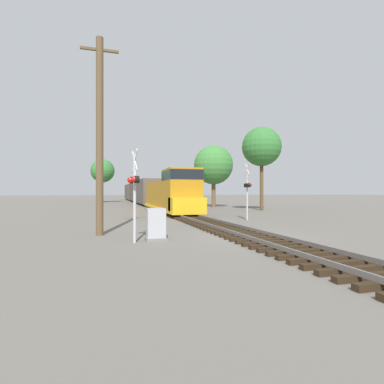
{
  "coord_description": "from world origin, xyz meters",
  "views": [
    {
      "loc": [
        -6.3,
        -12.58,
        2.09
      ],
      "look_at": [
        -0.96,
        6.09,
        2.1
      ],
      "focal_mm": 28.0,
      "sensor_mm": 36.0,
      "label": 1
    }
  ],
  "objects_px": {
    "tree_deep_background": "(103,171)",
    "utility_pole": "(100,135)",
    "freight_train": "(142,192)",
    "tree_mid_background": "(214,165)",
    "relay_cabinet": "(156,224)",
    "crossing_signal_near": "(134,186)",
    "crossing_signal_far": "(248,187)",
    "tree_far_right": "(262,147)"
  },
  "relations": [
    {
      "from": "crossing_signal_far",
      "to": "tree_mid_background",
      "type": "distance_m",
      "value": 19.56
    },
    {
      "from": "tree_mid_background",
      "to": "tree_far_right",
      "type": "bearing_deg",
      "value": -71.32
    },
    {
      "from": "freight_train",
      "to": "crossing_signal_near",
      "type": "relative_size",
      "value": 17.01
    },
    {
      "from": "utility_pole",
      "to": "tree_mid_background",
      "type": "distance_m",
      "value": 27.97
    },
    {
      "from": "crossing_signal_near",
      "to": "relay_cabinet",
      "type": "distance_m",
      "value": 1.97
    },
    {
      "from": "tree_far_right",
      "to": "tree_deep_background",
      "type": "height_order",
      "value": "tree_far_right"
    },
    {
      "from": "utility_pole",
      "to": "tree_deep_background",
      "type": "relative_size",
      "value": 1.09
    },
    {
      "from": "relay_cabinet",
      "to": "utility_pole",
      "type": "relative_size",
      "value": 0.15
    },
    {
      "from": "freight_train",
      "to": "tree_deep_background",
      "type": "height_order",
      "value": "tree_deep_background"
    },
    {
      "from": "crossing_signal_far",
      "to": "relay_cabinet",
      "type": "distance_m",
      "value": 10.95
    },
    {
      "from": "crossing_signal_far",
      "to": "tree_mid_background",
      "type": "height_order",
      "value": "tree_mid_background"
    },
    {
      "from": "utility_pole",
      "to": "crossing_signal_far",
      "type": "bearing_deg",
      "value": 25.92
    },
    {
      "from": "utility_pole",
      "to": "tree_mid_background",
      "type": "relative_size",
      "value": 1.12
    },
    {
      "from": "freight_train",
      "to": "tree_mid_background",
      "type": "height_order",
      "value": "tree_mid_background"
    },
    {
      "from": "crossing_signal_near",
      "to": "tree_mid_background",
      "type": "bearing_deg",
      "value": 145.54
    },
    {
      "from": "relay_cabinet",
      "to": "tree_deep_background",
      "type": "distance_m",
      "value": 50.66
    },
    {
      "from": "crossing_signal_near",
      "to": "crossing_signal_far",
      "type": "xyz_separation_m",
      "value": [
        8.97,
        7.66,
        0.12
      ]
    },
    {
      "from": "relay_cabinet",
      "to": "utility_pole",
      "type": "distance_m",
      "value": 5.31
    },
    {
      "from": "freight_train",
      "to": "tree_deep_background",
      "type": "distance_m",
      "value": 11.22
    },
    {
      "from": "crossing_signal_near",
      "to": "utility_pole",
      "type": "height_order",
      "value": "utility_pole"
    },
    {
      "from": "utility_pole",
      "to": "tree_far_right",
      "type": "distance_m",
      "value": 23.44
    },
    {
      "from": "crossing_signal_far",
      "to": "utility_pole",
      "type": "relative_size",
      "value": 0.44
    },
    {
      "from": "freight_train",
      "to": "crossing_signal_near",
      "type": "distance_m",
      "value": 43.44
    },
    {
      "from": "freight_train",
      "to": "crossing_signal_near",
      "type": "xyz_separation_m",
      "value": [
        -5.21,
        -43.13,
        0.31
      ]
    },
    {
      "from": "crossing_signal_far",
      "to": "relay_cabinet",
      "type": "height_order",
      "value": "crossing_signal_far"
    },
    {
      "from": "freight_train",
      "to": "crossing_signal_near",
      "type": "height_order",
      "value": "freight_train"
    },
    {
      "from": "freight_train",
      "to": "utility_pole",
      "type": "bearing_deg",
      "value": -99.29
    },
    {
      "from": "tree_far_right",
      "to": "crossing_signal_near",
      "type": "bearing_deg",
      "value": -131.32
    },
    {
      "from": "freight_train",
      "to": "utility_pole",
      "type": "distance_m",
      "value": 41.15
    },
    {
      "from": "relay_cabinet",
      "to": "utility_pole",
      "type": "bearing_deg",
      "value": 137.09
    },
    {
      "from": "tree_deep_background",
      "to": "crossing_signal_far",
      "type": "bearing_deg",
      "value": -75.85
    },
    {
      "from": "tree_mid_background",
      "to": "tree_deep_background",
      "type": "xyz_separation_m",
      "value": [
        -15.03,
        24.19,
        0.56
      ]
    },
    {
      "from": "crossing_signal_far",
      "to": "tree_deep_background",
      "type": "bearing_deg",
      "value": 21.03
    },
    {
      "from": "tree_far_right",
      "to": "tree_mid_background",
      "type": "height_order",
      "value": "tree_far_right"
    },
    {
      "from": "crossing_signal_near",
      "to": "tree_mid_background",
      "type": "distance_m",
      "value": 29.76
    },
    {
      "from": "tree_mid_background",
      "to": "freight_train",
      "type": "bearing_deg",
      "value": 115.51
    },
    {
      "from": "crossing_signal_near",
      "to": "tree_mid_background",
      "type": "xyz_separation_m",
      "value": [
        13.17,
        26.46,
        3.49
      ]
    },
    {
      "from": "tree_deep_background",
      "to": "tree_mid_background",
      "type": "bearing_deg",
      "value": -58.14
    },
    {
      "from": "tree_deep_background",
      "to": "utility_pole",
      "type": "bearing_deg",
      "value": -89.45
    },
    {
      "from": "utility_pole",
      "to": "tree_deep_background",
      "type": "distance_m",
      "value": 48.06
    },
    {
      "from": "crossing_signal_far",
      "to": "tree_far_right",
      "type": "bearing_deg",
      "value": -26.81
    },
    {
      "from": "tree_deep_background",
      "to": "crossing_signal_near",
      "type": "bearing_deg",
      "value": -87.89
    }
  ]
}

